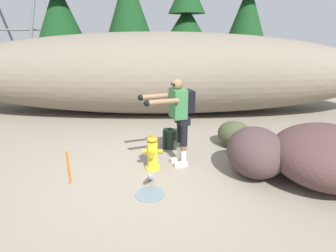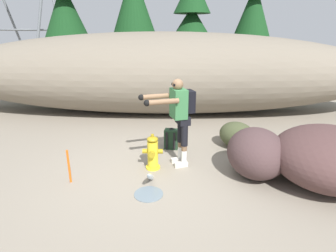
# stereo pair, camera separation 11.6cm
# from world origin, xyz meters

# --- Properties ---
(ground_plane) EXTENTS (56.00, 56.00, 0.04)m
(ground_plane) POSITION_xyz_m (0.00, 0.00, -0.02)
(ground_plane) COLOR gray
(dirt_embankment) EXTENTS (13.99, 3.20, 2.49)m
(dirt_embankment) POSITION_xyz_m (0.00, 4.24, 1.25)
(dirt_embankment) COLOR #756B5B
(dirt_embankment) RESTS_ON ground_plane
(fire_hydrant) EXTENTS (0.38, 0.33, 0.69)m
(fire_hydrant) POSITION_xyz_m (0.04, 0.24, 0.32)
(fire_hydrant) COLOR yellow
(fire_hydrant) RESTS_ON ground_plane
(hydrant_water_jet) EXTENTS (0.47, 1.01, 0.57)m
(hydrant_water_jet) POSITION_xyz_m (0.04, -0.37, 0.08)
(hydrant_water_jet) COLOR silver
(hydrant_water_jet) RESTS_ON ground_plane
(utility_worker) EXTENTS (1.04, 0.70, 1.68)m
(utility_worker) POSITION_xyz_m (0.52, 0.41, 1.07)
(utility_worker) COLOR beige
(utility_worker) RESTS_ON ground_plane
(spare_backpack) EXTENTS (0.33, 0.32, 0.47)m
(spare_backpack) POSITION_xyz_m (0.38, 1.22, 0.22)
(spare_backpack) COLOR #1E3823
(spare_backpack) RESTS_ON ground_plane
(boulder_large) EXTENTS (2.36, 2.35, 1.02)m
(boulder_large) POSITION_xyz_m (2.97, -0.28, 0.51)
(boulder_large) COLOR #4F3534
(boulder_large) RESTS_ON ground_plane
(boulder_mid) EXTENTS (1.05, 1.07, 0.58)m
(boulder_mid) POSITION_xyz_m (1.83, 1.31, 0.29)
(boulder_mid) COLOR #40462B
(boulder_mid) RESTS_ON ground_plane
(boulder_small) EXTENTS (1.07, 1.24, 0.88)m
(boulder_small) POSITION_xyz_m (1.89, 0.02, 0.44)
(boulder_small) COLOR #473333
(boulder_small) RESTS_ON ground_plane
(boulder_outlier) EXTENTS (0.80, 0.80, 0.49)m
(boulder_outlier) POSITION_xyz_m (2.44, 0.69, 0.24)
(boulder_outlier) COLOR #443E2D
(boulder_outlier) RESTS_ON ground_plane
(pine_tree_far_left) EXTENTS (2.82, 2.82, 6.84)m
(pine_tree_far_left) POSITION_xyz_m (-4.52, 8.70, 3.55)
(pine_tree_far_left) COLOR #47331E
(pine_tree_far_left) RESTS_ON ground_plane
(pine_tree_center) EXTENTS (2.91, 2.91, 5.23)m
(pine_tree_center) POSITION_xyz_m (1.28, 10.56, 3.07)
(pine_tree_center) COLOR #47331E
(pine_tree_center) RESTS_ON ground_plane
(pine_tree_right) EXTENTS (2.44, 2.44, 7.02)m
(pine_tree_right) POSITION_xyz_m (4.24, 10.09, 3.70)
(pine_tree_right) COLOR #47331E
(pine_tree_right) RESTS_ON ground_plane
(survey_stake) EXTENTS (0.04, 0.04, 0.60)m
(survey_stake) POSITION_xyz_m (-1.34, -0.31, 0.30)
(survey_stake) COLOR #E55914
(survey_stake) RESTS_ON ground_plane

